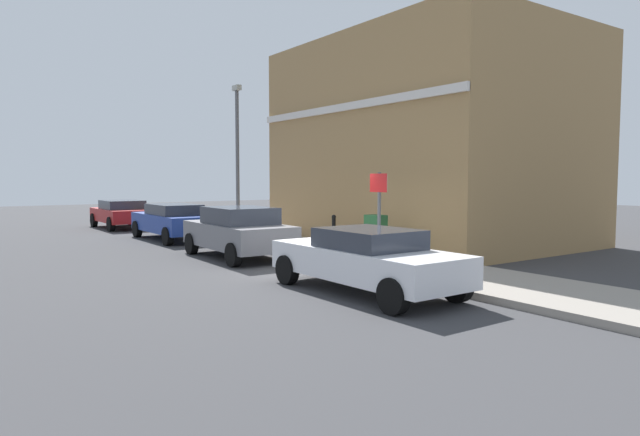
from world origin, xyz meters
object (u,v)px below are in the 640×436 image
at_px(street_sign, 379,206).
at_px(bollard_near_cabinet, 334,230).
at_px(lamppost, 237,152).
at_px(car_red, 121,213).
at_px(car_white, 366,259).
at_px(utility_cabinet, 376,237).
at_px(car_blue, 172,220).
at_px(car_grey, 238,231).

bearing_deg(street_sign, bollard_near_cabinet, 69.20).
bearing_deg(street_sign, lamppost, 83.38).
xyz_separation_m(car_red, bollard_near_cabinet, (2.95, -12.47, 0.01)).
xyz_separation_m(car_white, utility_cabinet, (2.88, 3.05, -0.01)).
bearing_deg(utility_cabinet, car_red, 101.07).
bearing_deg(car_white, car_blue, -1.74).
xyz_separation_m(car_red, street_sign, (1.54, -16.17, 0.96)).
distance_m(car_red, utility_cabinet, 14.82).
bearing_deg(car_blue, lamppost, -102.72).
xyz_separation_m(bollard_near_cabinet, street_sign, (-1.41, -3.70, 0.96)).
height_order(car_red, lamppost, lamppost).
relative_size(car_red, utility_cabinet, 3.51).
relative_size(car_blue, bollard_near_cabinet, 4.28).
bearing_deg(utility_cabinet, lamppost, 91.38).
xyz_separation_m(utility_cabinet, bollard_near_cabinet, (0.10, 2.08, 0.02)).
relative_size(car_grey, bollard_near_cabinet, 3.94).
xyz_separation_m(car_white, car_grey, (0.13, 5.92, 0.08)).
bearing_deg(car_blue, street_sign, -172.93).
distance_m(car_white, bollard_near_cabinet, 5.93).
distance_m(car_white, utility_cabinet, 4.19).
height_order(car_white, car_blue, car_blue).
bearing_deg(car_grey, utility_cabinet, -135.25).
bearing_deg(car_white, utility_cabinet, -43.98).
distance_m(utility_cabinet, lamppost, 8.40).
xyz_separation_m(car_red, lamppost, (2.66, -6.57, 2.61)).
relative_size(bollard_near_cabinet, street_sign, 0.45).
bearing_deg(bollard_near_cabinet, street_sign, -110.80).
bearing_deg(lamppost, car_white, -103.69).
bearing_deg(utility_cabinet, car_white, -133.37).
relative_size(car_white, utility_cabinet, 3.89).
bearing_deg(lamppost, bollard_near_cabinet, -87.17).
relative_size(car_grey, utility_cabinet, 3.56).
bearing_deg(lamppost, utility_cabinet, -88.62).
xyz_separation_m(car_grey, car_red, (-0.10, 11.68, -0.08)).
relative_size(car_grey, street_sign, 1.78).
relative_size(car_blue, utility_cabinet, 3.86).
bearing_deg(bollard_near_cabinet, lamppost, 92.83).
xyz_separation_m(car_white, car_red, (0.03, 17.59, 0.00)).
distance_m(car_white, car_blue, 11.56).
relative_size(street_sign, lamppost, 0.40).
height_order(car_red, utility_cabinet, utility_cabinet).
xyz_separation_m(car_grey, car_blue, (0.10, 5.64, -0.05)).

